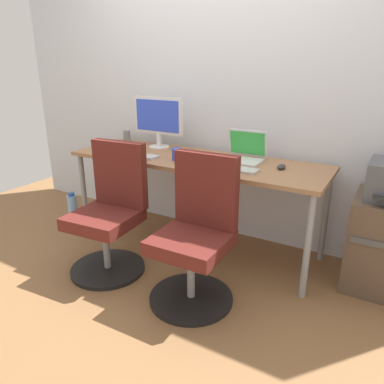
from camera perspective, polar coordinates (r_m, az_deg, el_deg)
The scene contains 14 objects.
ground_plane at distance 3.13m, azimuth 0.46°, elevation -8.21°, with size 5.28×5.28×0.00m, color brown.
back_wall at distance 3.13m, azimuth 4.36°, elevation 16.63°, with size 4.40×0.04×2.60m, color silver.
desk at distance 2.87m, azimuth 0.50°, elevation 4.08°, with size 2.04×0.65×0.75m.
office_chair_left at distance 2.69m, azimuth -12.64°, elevation -3.53°, with size 0.54×0.54×0.94m.
office_chair_right at distance 2.30m, azimuth 0.67°, elevation -7.10°, with size 0.54×0.54×0.94m.
water_bottle_on_floor at distance 3.64m, azimuth -18.11°, elevation -2.54°, with size 0.09×0.09×0.31m.
desktop_monitor at distance 3.21m, azimuth -5.30°, elevation 11.32°, with size 0.48×0.18×0.43m.
open_laptop at distance 2.81m, azimuth 8.01°, elevation 5.98°, with size 0.31×0.27×0.23m.
keyboard_by_monitor at distance 2.94m, azimuth -8.44°, elevation 5.67°, with size 0.34×0.12×0.02m, color #B7B7B7.
keyboard_by_laptop at distance 2.55m, azimuth 6.51°, elevation 3.62°, with size 0.34×0.12×0.02m, color #B7B7B7.
mouse_by_monitor at distance 2.90m, azimuth 2.76°, elevation 5.79°, with size 0.06×0.10×0.03m, color #B7B7B7.
mouse_by_laptop at distance 2.64m, azimuth 13.78°, elevation 3.86°, with size 0.06×0.10×0.03m, color #2D2D2D.
coffee_mug at distance 2.79m, azimuth -2.34°, elevation 5.89°, with size 0.08×0.08×0.09m, color blue.
pen_cup at distance 3.54m, azimuth -10.13°, elevation 8.63°, with size 0.07×0.07×0.10m, color slate.
Camera 1 is at (1.37, -2.41, 1.45)m, focal length 34.14 mm.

